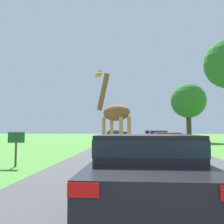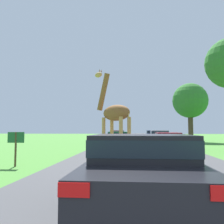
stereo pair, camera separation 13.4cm
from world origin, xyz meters
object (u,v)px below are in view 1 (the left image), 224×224
at_px(car_verge_right, 118,138).
at_px(car_rear_follower, 158,137).
at_px(car_far_ahead, 152,135).
at_px(car_queue_left, 116,136).
at_px(car_lead_maroon, 147,170).
at_px(sign_post, 16,142).
at_px(tree_left_edge, 188,101).
at_px(giraffe_near_road, 114,115).
at_px(car_queue_right, 167,141).

bearing_deg(car_verge_right, car_rear_follower, 42.82).
xyz_separation_m(car_far_ahead, car_rear_follower, (0.12, -5.34, 0.02)).
relative_size(car_queue_left, car_verge_right, 1.00).
distance_m(car_lead_maroon, car_verge_right, 16.95).
height_order(car_rear_follower, sign_post, car_rear_follower).
bearing_deg(tree_left_edge, car_verge_right, -134.78).
distance_m(tree_left_edge, sign_post, 23.97).
distance_m(car_lead_maroon, car_far_ahead, 26.05).
distance_m(giraffe_near_road, sign_post, 5.11).
xyz_separation_m(car_rear_follower, sign_post, (-7.48, -15.79, 0.22)).
distance_m(car_queue_left, car_rear_follower, 5.24).
relative_size(car_verge_right, sign_post, 3.15).
relative_size(giraffe_near_road, car_verge_right, 1.13).
height_order(car_queue_right, car_queue_left, car_queue_left).
distance_m(car_queue_right, car_far_ahead, 12.78).
height_order(giraffe_near_road, car_lead_maroon, giraffe_near_road).
xyz_separation_m(giraffe_near_road, tree_left_edge, (8.00, 17.31, 2.72)).
bearing_deg(sign_post, giraffe_near_road, 39.67).
xyz_separation_m(car_verge_right, car_rear_follower, (4.01, 3.72, 0.06)).
distance_m(car_queue_right, car_queue_left, 10.93).
height_order(car_queue_left, sign_post, sign_post).
relative_size(car_queue_left, car_rear_follower, 0.96).
bearing_deg(giraffe_near_road, car_queue_left, 44.74).
xyz_separation_m(car_queue_left, car_rear_follower, (4.57, -2.56, 0.02)).
bearing_deg(car_lead_maroon, tree_left_edge, 74.90).
distance_m(car_queue_right, car_rear_follower, 7.44).
relative_size(car_lead_maroon, tree_left_edge, 0.55).
height_order(giraffe_near_road, car_verge_right, giraffe_near_road).
relative_size(car_queue_right, car_far_ahead, 0.99).
distance_m(giraffe_near_road, tree_left_edge, 19.27).
bearing_deg(tree_left_edge, sign_post, -119.97).
relative_size(car_lead_maroon, sign_post, 2.81).
relative_size(car_far_ahead, car_verge_right, 1.06).
bearing_deg(tree_left_edge, car_rear_follower, -132.72).
relative_size(car_lead_maroon, car_rear_follower, 0.85).
height_order(car_far_ahead, car_verge_right, car_far_ahead).
bearing_deg(car_verge_right, giraffe_near_road, -87.86).
height_order(car_lead_maroon, car_far_ahead, car_lead_maroon).
height_order(giraffe_near_road, tree_left_edge, tree_left_edge).
bearing_deg(car_lead_maroon, car_queue_right, 79.94).
relative_size(car_lead_maroon, car_queue_left, 0.89).
relative_size(car_far_ahead, sign_post, 3.34).
height_order(car_queue_left, tree_left_edge, tree_left_edge).
xyz_separation_m(car_queue_right, car_rear_follower, (0.16, 7.44, 0.07)).
height_order(car_queue_right, car_far_ahead, car_far_ahead).
distance_m(car_queue_left, sign_post, 18.58).
bearing_deg(car_far_ahead, sign_post, -109.20).
relative_size(giraffe_near_road, tree_left_edge, 0.69).
xyz_separation_m(giraffe_near_road, car_rear_follower, (3.68, 12.64, -1.53)).
bearing_deg(car_queue_left, tree_left_edge, 13.41).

